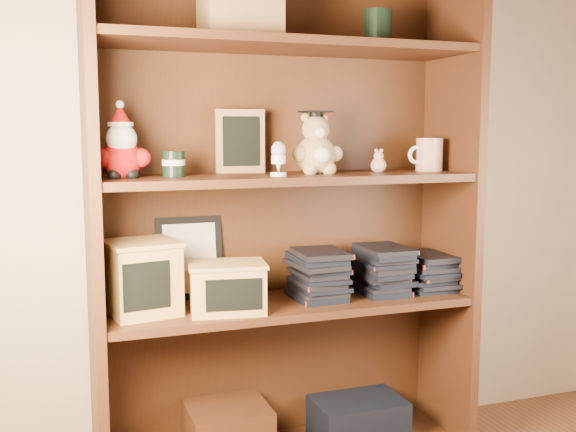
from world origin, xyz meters
The scene contains 16 objects.
bookcase centered at (0.10, 1.36, 0.78)m, with size 1.20×0.35×1.60m.
shelf_lower centered at (0.10, 1.30, 0.54)m, with size 1.14×0.33×0.02m.
shelf_upper centered at (0.10, 1.30, 0.94)m, with size 1.14×0.33×0.02m.
santa_plush centered at (-0.40, 1.30, 1.03)m, with size 0.16×0.11×0.23m.
teachers_tin centered at (-0.25, 1.30, 0.99)m, with size 0.07×0.07×0.07m.
chalkboard_plaque centered at (-0.02, 1.42, 1.05)m, with size 0.16×0.09×0.20m.
egg_cup centered at (0.05, 1.23, 1.01)m, with size 0.05×0.05×0.10m.
grad_teddy_bear centered at (0.19, 1.30, 1.03)m, with size 0.17×0.14×0.20m.
pink_figurine centered at (0.41, 1.30, 0.98)m, with size 0.05×0.05×0.08m.
teacher_mug centered at (0.60, 1.30, 1.00)m, with size 0.12×0.09×0.11m.
certificate_frame centered at (-0.18, 1.44, 0.68)m, with size 0.21×0.05×0.26m.
treats_box centered at (-0.35, 1.30, 0.66)m, with size 0.23×0.23×0.22m.
pencils_box centered at (-0.11, 1.24, 0.63)m, with size 0.25×0.19×0.15m.
book_stack_left centered at (0.20, 1.30, 0.63)m, with size 0.14×0.20×0.16m.
book_stack_mid centered at (0.43, 1.30, 0.63)m, with size 0.14×0.20×0.16m.
book_stack_right centered at (0.60, 1.30, 0.61)m, with size 0.14×0.20×0.13m.
Camera 1 is at (-0.59, -0.65, 1.08)m, focal length 42.00 mm.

